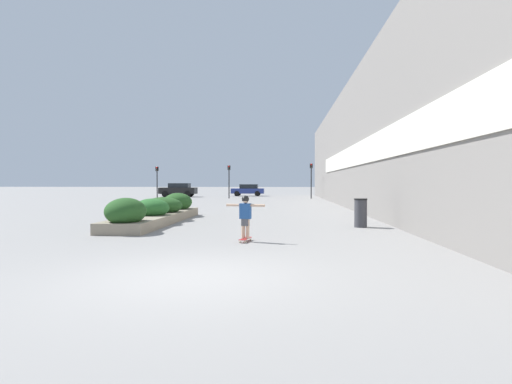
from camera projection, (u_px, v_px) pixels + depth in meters
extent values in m
plane|color=gray|center=(189.00, 277.00, 6.77)|extent=(300.00, 300.00, 0.00)
cube|color=gray|center=(348.00, 148.00, 26.85)|extent=(0.60, 48.28, 7.94)
cube|color=silver|center=(363.00, 152.00, 19.98)|extent=(0.06, 34.42, 1.20)
cube|color=gray|center=(158.00, 218.00, 16.11)|extent=(1.56, 8.13, 0.36)
ellipsoid|color=#234C1E|center=(126.00, 211.00, 12.77)|extent=(1.27, 1.51, 0.87)
ellipsoid|color=#286028|center=(152.00, 208.00, 15.37)|extent=(1.34, 1.30, 0.73)
ellipsoid|color=#234C1E|center=(163.00, 206.00, 16.98)|extent=(1.67, 1.51, 0.72)
ellipsoid|color=#234C1E|center=(178.00, 202.00, 19.07)|extent=(1.34, 1.56, 0.87)
cube|color=maroon|center=(245.00, 239.00, 10.88)|extent=(0.32, 0.70, 0.01)
cylinder|color=beige|center=(245.00, 239.00, 11.13)|extent=(0.06, 0.06, 0.05)
cylinder|color=beige|center=(251.00, 240.00, 11.09)|extent=(0.06, 0.06, 0.05)
cylinder|color=beige|center=(240.00, 242.00, 10.68)|extent=(0.06, 0.06, 0.05)
cylinder|color=beige|center=(245.00, 242.00, 10.64)|extent=(0.06, 0.06, 0.05)
cylinder|color=tan|center=(243.00, 228.00, 10.90)|extent=(0.12, 0.12, 0.54)
cylinder|color=tan|center=(248.00, 229.00, 10.86)|extent=(0.12, 0.12, 0.54)
cube|color=#4C4C51|center=(245.00, 222.00, 10.87)|extent=(0.22, 0.20, 0.19)
cube|color=#234C8C|center=(245.00, 211.00, 10.87)|extent=(0.33, 0.21, 0.42)
cylinder|color=tan|center=(233.00, 205.00, 10.96)|extent=(0.40, 0.15, 0.07)
cylinder|color=tan|center=(258.00, 205.00, 10.76)|extent=(0.40, 0.15, 0.07)
sphere|color=tan|center=(245.00, 200.00, 10.86)|extent=(0.17, 0.17, 0.17)
sphere|color=black|center=(245.00, 199.00, 10.86)|extent=(0.20, 0.20, 0.20)
cylinder|color=#38383D|center=(361.00, 214.00, 14.42)|extent=(0.45, 0.45, 0.99)
cylinder|color=black|center=(361.00, 199.00, 14.41)|extent=(0.47, 0.47, 0.05)
cube|color=#BCBCC1|center=(367.00, 191.00, 44.03)|extent=(4.37, 1.75, 0.64)
cube|color=black|center=(368.00, 186.00, 44.00)|extent=(2.40, 1.54, 0.49)
cylinder|color=black|center=(355.00, 195.00, 43.30)|extent=(0.68, 0.22, 0.68)
cylinder|color=black|center=(353.00, 194.00, 44.96)|extent=(0.68, 0.22, 0.68)
cylinder|color=black|center=(381.00, 195.00, 43.11)|extent=(0.68, 0.22, 0.68)
cylinder|color=black|center=(377.00, 194.00, 44.77)|extent=(0.68, 0.22, 0.68)
cube|color=navy|center=(248.00, 191.00, 48.70)|extent=(3.97, 1.76, 0.60)
cube|color=black|center=(249.00, 186.00, 48.68)|extent=(2.18, 1.55, 0.51)
cylinder|color=black|center=(237.00, 194.00, 47.96)|extent=(0.63, 0.22, 0.63)
cylinder|color=black|center=(238.00, 193.00, 49.63)|extent=(0.63, 0.22, 0.63)
cylinder|color=black|center=(257.00, 194.00, 47.79)|extent=(0.63, 0.22, 0.63)
cylinder|color=black|center=(258.00, 193.00, 49.46)|extent=(0.63, 0.22, 0.63)
cube|color=black|center=(178.00, 191.00, 45.70)|extent=(4.16, 1.70, 0.71)
cube|color=black|center=(180.00, 185.00, 45.68)|extent=(2.29, 1.50, 0.50)
cylinder|color=black|center=(165.00, 194.00, 44.99)|extent=(0.72, 0.22, 0.72)
cylinder|color=black|center=(169.00, 194.00, 46.60)|extent=(0.72, 0.22, 0.72)
cylinder|color=black|center=(188.00, 194.00, 44.81)|extent=(0.72, 0.22, 0.72)
cylinder|color=black|center=(191.00, 194.00, 46.43)|extent=(0.72, 0.22, 0.72)
cylinder|color=black|center=(229.00, 184.00, 41.21)|extent=(0.11, 0.11, 2.95)
cube|color=black|center=(229.00, 168.00, 41.17)|extent=(0.28, 0.20, 0.45)
sphere|color=red|center=(229.00, 166.00, 41.05)|extent=(0.15, 0.15, 0.15)
sphere|color=#2D2823|center=(229.00, 168.00, 41.05)|extent=(0.15, 0.15, 0.15)
sphere|color=#2D2823|center=(229.00, 169.00, 41.06)|extent=(0.15, 0.15, 0.15)
cylinder|color=black|center=(311.00, 183.00, 40.85)|extent=(0.11, 0.11, 3.12)
cube|color=black|center=(311.00, 166.00, 40.81)|extent=(0.28, 0.20, 0.45)
sphere|color=red|center=(311.00, 164.00, 40.68)|extent=(0.15, 0.15, 0.15)
sphere|color=#2D2823|center=(311.00, 166.00, 40.69)|extent=(0.15, 0.15, 0.15)
sphere|color=#2D2823|center=(311.00, 167.00, 40.69)|extent=(0.15, 0.15, 0.15)
cylinder|color=black|center=(157.00, 185.00, 41.62)|extent=(0.11, 0.11, 2.84)
cube|color=black|center=(157.00, 169.00, 41.58)|extent=(0.28, 0.20, 0.45)
sphere|color=red|center=(157.00, 167.00, 41.46)|extent=(0.15, 0.15, 0.15)
sphere|color=#2D2823|center=(157.00, 169.00, 41.46)|extent=(0.15, 0.15, 0.15)
sphere|color=#2D2823|center=(157.00, 170.00, 41.47)|extent=(0.15, 0.15, 0.15)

